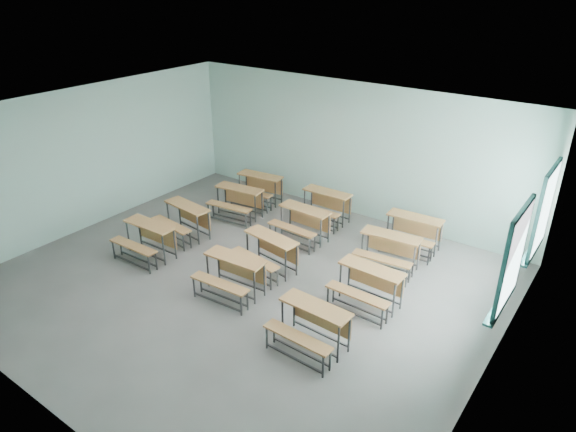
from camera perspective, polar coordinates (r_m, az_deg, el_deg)
name	(u,v)px	position (r m, az deg, el deg)	size (l,w,h in m)	color
room	(245,207)	(9.20, -4.76, 0.96)	(9.04, 8.04, 3.24)	slate
desk_unit_r0c0	(147,236)	(10.95, -15.45, -2.14)	(1.19, 0.81, 0.73)	#A16C3A
desk_unit_r0c1	(232,271)	(9.43, -6.25, -6.09)	(1.22, 0.86, 0.73)	#A16C3A
desk_unit_r0c2	(311,322)	(8.16, 2.62, -11.65)	(1.19, 0.82, 0.73)	#A16C3A
desk_unit_r1c0	(184,216)	(11.62, -11.48, -0.04)	(1.25, 0.91, 0.73)	#A16C3A
desk_unit_r1c1	(268,249)	(10.09, -2.28, -3.68)	(1.26, 0.93, 0.73)	#A16C3A
desk_unit_r1c2	(368,282)	(9.18, 8.89, -7.25)	(1.19, 0.81, 0.73)	#A16C3A
desk_unit_r2c0	(237,198)	(12.35, -5.66, 1.97)	(1.26, 0.92, 0.73)	#A16C3A
desk_unit_r2c1	(302,220)	(11.23, 1.56, -0.43)	(1.20, 0.83, 0.73)	#A16C3A
desk_unit_r2c2	(389,247)	(10.32, 11.13, -3.45)	(1.24, 0.90, 0.73)	#A16C3A
desk_unit_r3c0	(258,185)	(13.09, -3.34, 3.47)	(1.25, 0.91, 0.73)	#A16C3A
desk_unit_r3c1	(325,202)	(12.11, 4.10, 1.54)	(1.17, 0.79, 0.73)	#A16C3A
desk_unit_r3c2	(413,229)	(11.16, 13.68, -1.38)	(1.21, 0.85, 0.73)	#A16C3A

